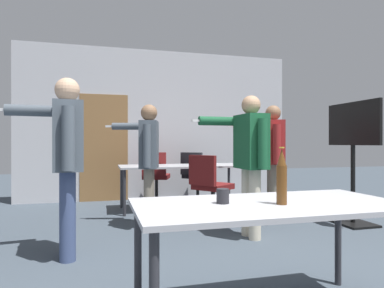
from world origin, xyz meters
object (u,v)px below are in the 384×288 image
object	(u,v)px
person_left_plaid	(250,152)
office_chair_mid_tucked	(196,178)
tv_screen	(353,150)
office_chair_far_right	(156,179)
person_center_tall	(66,150)
drink_cup	(223,196)
beer_bottle	(282,177)
person_right_polo	(272,151)
office_chair_far_left	(210,189)
person_far_watching	(148,153)

from	to	relation	value
person_left_plaid	office_chair_mid_tucked	distance (m)	2.67
tv_screen	office_chair_far_right	distance (m)	3.38
person_center_tall	office_chair_mid_tucked	distance (m)	3.56
tv_screen	drink_cup	distance (m)	3.27
office_chair_far_right	beer_bottle	xyz separation A→B (m)	(0.07, -4.44, 0.46)
office_chair_mid_tucked	beer_bottle	xyz separation A→B (m)	(-0.71, -4.45, 0.46)
person_right_polo	office_chair_far_left	size ratio (longest dim) A/B	1.77
person_far_watching	office_chair_far_right	world-z (taller)	person_far_watching
tv_screen	person_left_plaid	distance (m)	1.66
person_far_watching	office_chair_far_right	size ratio (longest dim) A/B	1.71
office_chair_far_right	person_left_plaid	bearing A→B (deg)	-55.61
person_center_tall	drink_cup	world-z (taller)	person_center_tall
person_center_tall	office_chair_mid_tucked	bearing A→B (deg)	-43.35
person_left_plaid	office_chair_far_left	xyz separation A→B (m)	(-0.18, 0.96, -0.56)
person_far_watching	person_center_tall	distance (m)	1.35
tv_screen	person_far_watching	xyz separation A→B (m)	(-2.74, 0.53, -0.04)
drink_cup	office_chair_far_left	bearing A→B (deg)	73.59
tv_screen	beer_bottle	bearing A→B (deg)	-47.59
office_chair_far_left	person_center_tall	bearing A→B (deg)	-94.13
person_right_polo	office_chair_far_right	xyz separation A→B (m)	(-1.44, 1.77, -0.55)
person_center_tall	office_chair_far_right	distance (m)	3.16
office_chair_mid_tucked	office_chair_far_right	xyz separation A→B (m)	(-0.78, -0.01, 0.01)
office_chair_far_right	person_center_tall	bearing A→B (deg)	-95.95
office_chair_mid_tucked	office_chair_far_left	world-z (taller)	office_chair_far_left
person_center_tall	person_right_polo	bearing A→B (deg)	-76.05
person_right_polo	office_chair_mid_tucked	distance (m)	1.98
person_left_plaid	beer_bottle	size ratio (longest dim) A/B	4.79
person_far_watching	person_left_plaid	size ratio (longest dim) A/B	0.97
person_center_tall	drink_cup	size ratio (longest dim) A/B	19.18
person_left_plaid	office_chair_far_left	distance (m)	1.13
tv_screen	drink_cup	size ratio (longest dim) A/B	18.42
office_chair_mid_tucked	drink_cup	xyz separation A→B (m)	(-1.04, -4.33, 0.34)
person_center_tall	office_chair_far_right	xyz separation A→B (m)	(1.32, 2.81, -0.60)
person_left_plaid	person_right_polo	bearing A→B (deg)	-43.35
office_chair_far_left	beer_bottle	size ratio (longest dim) A/B	2.70
person_right_polo	tv_screen	bearing A→B (deg)	-105.16
tv_screen	office_chair_far_right	size ratio (longest dim) A/B	1.77
tv_screen	office_chair_far_left	distance (m)	2.04
person_right_polo	beer_bottle	size ratio (longest dim) A/B	4.77
person_center_tall	office_chair_far_left	world-z (taller)	person_center_tall
tv_screen	beer_bottle	distance (m)	3.09
office_chair_mid_tucked	person_far_watching	bearing A→B (deg)	-79.26
office_chair_mid_tucked	office_chair_far_left	distance (m)	1.66
person_far_watching	person_center_tall	size ratio (longest dim) A/B	0.93
office_chair_far_left	drink_cup	bearing A→B (deg)	-52.97
tv_screen	office_chair_mid_tucked	distance (m)	2.90
person_far_watching	beer_bottle	bearing A→B (deg)	-156.14
beer_bottle	office_chair_far_right	bearing A→B (deg)	90.90
person_right_polo	office_chair_mid_tucked	bearing A→B (deg)	38.62
person_center_tall	beer_bottle	distance (m)	2.15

